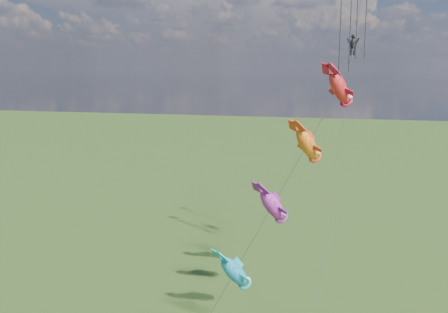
# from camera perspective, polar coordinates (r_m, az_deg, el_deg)

# --- Properties ---
(fish_windsock_rig) EXTENTS (9.39, 13.05, 18.07)m
(fish_windsock_rig) POSITION_cam_1_polar(r_m,az_deg,el_deg) (30.26, 7.56, -2.10)
(fish_windsock_rig) COLOR brown
(fish_windsock_rig) RESTS_ON ground
(parafoil_rig) EXTENTS (2.88, 17.47, 26.63)m
(parafoil_rig) POSITION_cam_1_polar(r_m,az_deg,el_deg) (39.06, 14.57, 14.73)
(parafoil_rig) COLOR brown
(parafoil_rig) RESTS_ON ground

